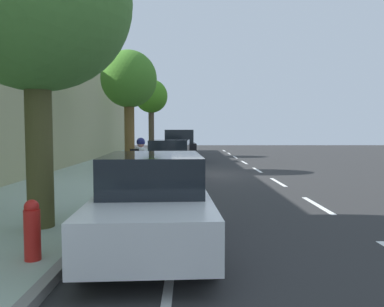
% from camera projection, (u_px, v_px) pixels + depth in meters
% --- Properties ---
extents(ground, '(62.82, 62.82, 0.00)m').
position_uv_depth(ground, '(200.00, 174.00, 16.11)').
color(ground, '#2C2C2C').
extents(sidewalk, '(4.12, 39.26, 0.14)m').
position_uv_depth(sidewalk, '(100.00, 173.00, 16.08)').
color(sidewalk, '#9FB19F').
rests_on(sidewalk, ground).
extents(curb_edge, '(0.16, 39.26, 0.14)m').
position_uv_depth(curb_edge, '(150.00, 173.00, 16.09)').
color(curb_edge, gray).
rests_on(curb_edge, ground).
extents(lane_stripe_centre, '(0.14, 40.00, 0.01)m').
position_uv_depth(lane_stripe_centre, '(266.00, 175.00, 15.77)').
color(lane_stripe_centre, white).
rests_on(lane_stripe_centre, ground).
extents(lane_stripe_bike_edge, '(0.12, 39.26, 0.01)m').
position_uv_depth(lane_stripe_bike_edge, '(183.00, 174.00, 16.11)').
color(lane_stripe_bike_edge, white).
rests_on(lane_stripe_bike_edge, ground).
extents(building_facade, '(0.50, 39.26, 5.97)m').
position_uv_depth(building_facade, '(46.00, 105.00, 15.87)').
color(building_facade, tan).
rests_on(building_facade, ground).
extents(parked_sedan_tan_nearest, '(1.89, 4.43, 1.52)m').
position_uv_depth(parked_sedan_tan_nearest, '(182.00, 144.00, 30.46)').
color(parked_sedan_tan_nearest, tan).
rests_on(parked_sedan_tan_nearest, ground).
extents(parked_pickup_black_second, '(2.24, 5.40, 1.95)m').
position_uv_depth(parked_pickup_black_second, '(179.00, 146.00, 23.64)').
color(parked_pickup_black_second, black).
rests_on(parked_pickup_black_second, ground).
extents(parked_sedan_grey_mid, '(1.99, 4.47, 1.52)m').
position_uv_depth(parked_sedan_grey_mid, '(170.00, 158.00, 15.51)').
color(parked_sedan_grey_mid, slate).
rests_on(parked_sedan_grey_mid, ground).
extents(parked_sedan_white_far, '(2.01, 4.48, 1.52)m').
position_uv_depth(parked_sedan_white_far, '(153.00, 200.00, 6.20)').
color(parked_sedan_white_far, white).
rests_on(parked_sedan_white_far, ground).
extents(bicycle_at_curb, '(1.64, 0.74, 0.77)m').
position_uv_depth(bicycle_at_curb, '(146.00, 183.00, 10.74)').
color(bicycle_at_curb, black).
rests_on(bicycle_at_curb, ground).
extents(cyclist_with_backpack, '(0.52, 0.56, 1.70)m').
position_uv_depth(cyclist_with_backpack, '(140.00, 160.00, 11.14)').
color(cyclist_with_backpack, '#C6B284').
rests_on(cyclist_with_backpack, ground).
extents(street_tree_near_cyclist, '(2.37, 2.37, 5.45)m').
position_uv_depth(street_tree_near_cyclist, '(151.00, 97.00, 26.69)').
color(street_tree_near_cyclist, '#4E3F2D').
rests_on(street_tree_near_cyclist, sidewalk).
extents(street_tree_mid_block, '(2.54, 2.54, 5.42)m').
position_uv_depth(street_tree_mid_block, '(129.00, 81.00, 16.83)').
color(street_tree_mid_block, brown).
rests_on(street_tree_mid_block, sidewalk).
extents(street_tree_far_end, '(3.44, 3.44, 5.74)m').
position_uv_depth(street_tree_far_end, '(36.00, 2.00, 6.59)').
color(street_tree_far_end, '#494724').
rests_on(street_tree_far_end, sidewalk).
extents(fire_hydrant, '(0.22, 0.22, 0.84)m').
position_uv_depth(fire_hydrant, '(32.00, 230.00, 5.07)').
color(fire_hydrant, red).
rests_on(fire_hydrant, sidewalk).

